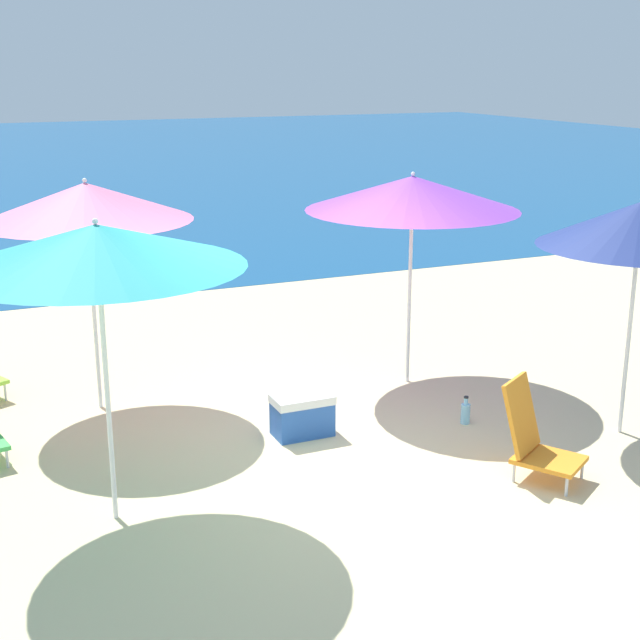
# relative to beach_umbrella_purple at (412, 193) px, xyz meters

# --- Properties ---
(ground_plane) EXTENTS (60.00, 60.00, 0.00)m
(ground_plane) POSITION_rel_beach_umbrella_purple_xyz_m (-1.58, -1.53, -1.92)
(ground_plane) COLOR beige
(sea_water) EXTENTS (60.00, 40.00, 0.01)m
(sea_water) POSITION_rel_beach_umbrella_purple_xyz_m (-1.58, 24.46, -1.92)
(sea_water) COLOR navy
(sea_water) RESTS_ON ground
(beach_umbrella_purple) EXTENTS (2.08, 2.08, 2.13)m
(beach_umbrella_purple) POSITION_rel_beach_umbrella_purple_xyz_m (0.00, 0.00, 0.00)
(beach_umbrella_purple) COLOR white
(beach_umbrella_purple) RESTS_ON ground
(beach_umbrella_pink) EXTENTS (1.88, 1.88, 2.15)m
(beach_umbrella_pink) POSITION_rel_beach_umbrella_purple_xyz_m (-3.00, 0.53, 0.02)
(beach_umbrella_pink) COLOR white
(beach_umbrella_pink) RESTS_ON ground
(beach_umbrella_teal) EXTENTS (1.97, 1.97, 2.16)m
(beach_umbrella_teal) POSITION_rel_beach_umbrella_purple_xyz_m (-3.29, -1.67, 0.05)
(beach_umbrella_teal) COLOR white
(beach_umbrella_teal) RESTS_ON ground
(beach_umbrella_navy) EXTENTS (1.68, 1.68, 2.08)m
(beach_umbrella_navy) POSITION_rel_beach_umbrella_purple_xyz_m (1.08, -1.89, -0.07)
(beach_umbrella_navy) COLOR white
(beach_umbrella_navy) RESTS_ON ground
(beach_chair_orange) EXTENTS (0.66, 0.72, 0.78)m
(beach_chair_orange) POSITION_rel_beach_umbrella_purple_xyz_m (-0.16, -2.31, -1.58)
(beach_chair_orange) COLOR silver
(beach_chair_orange) RESTS_ON ground
(water_bottle) EXTENTS (0.08, 0.08, 0.26)m
(water_bottle) POSITION_rel_beach_umbrella_purple_xyz_m (-0.06, -1.19, -1.82)
(water_bottle) COLOR #8CCCEA
(water_bottle) RESTS_ON ground
(cooler_box) EXTENTS (0.52, 0.31, 0.37)m
(cooler_box) POSITION_rel_beach_umbrella_purple_xyz_m (-1.50, -0.84, -1.73)
(cooler_box) COLOR #2859B2
(cooler_box) RESTS_ON ground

